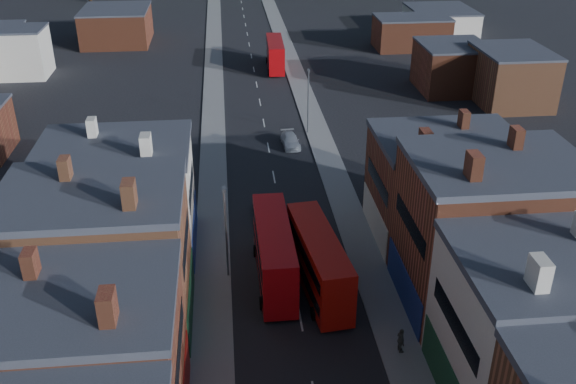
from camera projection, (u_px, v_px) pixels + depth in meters
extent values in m
cube|color=gray|center=(213.00, 171.00, 69.85)|extent=(3.00, 200.00, 0.12)
cube|color=gray|center=(331.00, 166.00, 71.02)|extent=(3.00, 200.00, 0.12)
cylinder|color=slate|center=(226.00, 234.00, 50.49)|extent=(0.16, 0.16, 8.00)
cube|color=slate|center=(224.00, 189.00, 48.65)|extent=(0.25, 0.70, 0.25)
cylinder|color=slate|center=(308.00, 103.00, 77.92)|extent=(0.16, 0.16, 8.00)
cube|color=slate|center=(309.00, 71.00, 76.08)|extent=(0.25, 0.70, 0.25)
cube|color=#BA0A0E|center=(274.00, 252.00, 50.66)|extent=(2.70, 11.45, 4.57)
cube|color=black|center=(274.00, 261.00, 51.06)|extent=(2.75, 10.54, 0.94)
cube|color=black|center=(274.00, 240.00, 50.16)|extent=(2.75, 10.54, 0.94)
cylinder|color=black|center=(262.00, 303.00, 48.28)|extent=(0.32, 1.04, 1.04)
cylinder|color=black|center=(296.00, 301.00, 48.54)|extent=(0.32, 1.04, 1.04)
cylinder|color=black|center=(255.00, 251.00, 54.74)|extent=(0.32, 1.04, 1.04)
cylinder|color=black|center=(286.00, 249.00, 54.99)|extent=(0.32, 1.04, 1.04)
cube|color=red|center=(319.00, 261.00, 49.57)|extent=(3.86, 11.49, 4.51)
cube|color=black|center=(318.00, 271.00, 49.97)|extent=(3.81, 10.60, 0.92)
cube|color=black|center=(319.00, 250.00, 49.07)|extent=(3.81, 10.60, 0.92)
cylinder|color=black|center=(314.00, 314.00, 47.16)|extent=(0.42, 1.05, 1.02)
cylinder|color=black|center=(347.00, 309.00, 47.65)|extent=(0.42, 1.05, 1.02)
cylinder|color=black|center=(292.00, 261.00, 53.41)|extent=(0.42, 1.05, 1.02)
cylinder|color=black|center=(322.00, 257.00, 53.90)|extent=(0.42, 1.05, 1.02)
cube|color=#9D060A|center=(275.00, 54.00, 103.12)|extent=(2.79, 10.82, 4.30)
cube|color=black|center=(275.00, 59.00, 103.50)|extent=(2.82, 9.97, 0.88)
cube|color=black|center=(275.00, 48.00, 102.65)|extent=(2.82, 9.97, 0.88)
cylinder|color=black|center=(269.00, 72.00, 100.92)|extent=(0.32, 0.99, 0.98)
cylinder|color=black|center=(284.00, 72.00, 101.07)|extent=(0.32, 0.99, 0.98)
cylinder|color=black|center=(267.00, 60.00, 107.01)|extent=(0.32, 0.99, 0.98)
cylinder|color=black|center=(282.00, 60.00, 107.16)|extent=(0.32, 0.99, 0.98)
imported|color=black|center=(267.00, 211.00, 60.64)|extent=(2.46, 4.92, 1.34)
imported|color=silver|center=(290.00, 141.00, 75.87)|extent=(2.21, 4.80, 1.36)
imported|color=#57544A|center=(401.00, 341.00, 43.71)|extent=(0.60, 1.15, 1.90)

